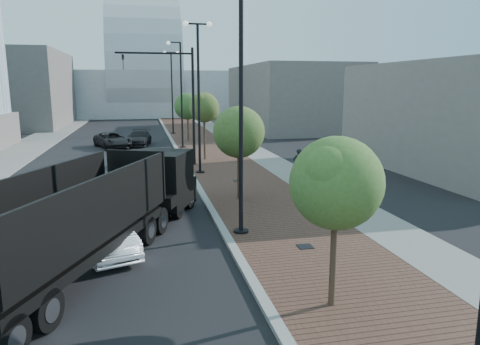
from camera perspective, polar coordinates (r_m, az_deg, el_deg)
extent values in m
cube|color=#4C2D23|center=(46.45, -4.39, 4.24)|extent=(7.00, 140.00, 0.12)
cube|color=slate|center=(46.90, -1.12, 4.34)|extent=(2.40, 140.00, 0.13)
cube|color=gray|center=(46.10, -8.72, 4.11)|extent=(0.30, 140.00, 0.14)
cube|color=slate|center=(47.12, -24.72, 3.36)|extent=(4.00, 140.00, 0.12)
cube|color=black|center=(19.73, -10.08, -0.79)|extent=(3.03, 3.08, 2.37)
cube|color=black|center=(21.26, -8.54, -2.02)|extent=(2.18, 1.29, 1.18)
cube|color=black|center=(18.51, -11.70, -3.51)|extent=(2.37, 1.58, 0.45)
cube|color=black|center=(13.85, -20.68, -9.00)|extent=(5.37, 8.54, 0.32)
cube|color=black|center=(13.74, -20.79, -7.57)|extent=(5.45, 8.58, 0.11)
cube|color=black|center=(14.12, -24.96, -3.55)|extent=(3.47, 7.71, 1.82)
cube|color=black|center=(12.92, -16.77, -4.26)|extent=(3.47, 7.71, 1.82)
cube|color=black|center=(17.38, -13.10, -0.21)|extent=(2.13, 1.01, 1.82)
cylinder|color=black|center=(19.80, -13.19, -3.98)|extent=(0.65, 1.03, 1.00)
cylinder|color=silver|center=(19.80, -13.19, -3.98)|extent=(0.50, 0.62, 0.55)
cylinder|color=black|center=(19.10, -7.95, -4.35)|extent=(0.65, 1.03, 1.00)
cylinder|color=silver|center=(19.10, -7.95, -4.35)|extent=(0.50, 0.62, 0.55)
cylinder|color=black|center=(21.21, -11.41, -2.91)|extent=(0.65, 1.03, 1.00)
cylinder|color=silver|center=(21.21, -11.41, -2.91)|extent=(0.50, 0.62, 0.55)
cylinder|color=black|center=(20.56, -6.48, -3.20)|extent=(0.65, 1.03, 1.00)
cylinder|color=silver|center=(20.56, -6.48, -3.20)|extent=(0.50, 0.62, 0.55)
cylinder|color=black|center=(10.71, -27.18, -18.30)|extent=(0.65, 1.03, 1.00)
cylinder|color=silver|center=(10.71, -27.18, -18.30)|extent=(0.50, 0.62, 0.55)
cylinder|color=black|center=(11.55, -23.37, -15.77)|extent=(0.65, 1.03, 1.00)
cylinder|color=silver|center=(11.55, -23.37, -15.77)|extent=(0.50, 0.62, 0.55)
cylinder|color=black|center=(17.06, -17.65, -6.65)|extent=(0.65, 1.03, 1.00)
cylinder|color=silver|center=(17.06, -17.65, -6.65)|extent=(0.50, 0.62, 0.55)
cylinder|color=black|center=(16.24, -11.69, -7.25)|extent=(0.65, 1.03, 1.00)
cylinder|color=silver|center=(16.24, -11.69, -7.25)|extent=(0.50, 0.62, 0.55)
cylinder|color=black|center=(18.07, -15.81, -5.56)|extent=(0.65, 1.03, 1.00)
cylinder|color=silver|center=(18.07, -15.81, -5.56)|extent=(0.50, 0.62, 0.55)
cylinder|color=black|center=(17.30, -10.14, -6.05)|extent=(0.65, 1.03, 1.00)
cylinder|color=silver|center=(17.30, -10.14, -6.05)|extent=(0.50, 0.62, 0.55)
imported|color=white|center=(15.81, -17.10, -7.32)|extent=(2.74, 4.41, 1.37)
imported|color=black|center=(42.01, -15.91, 4.01)|extent=(3.94, 5.52, 1.40)
imported|color=black|center=(43.00, -12.73, 4.31)|extent=(2.57, 5.00, 1.39)
imported|color=black|center=(27.12, 7.41, 1.12)|extent=(0.69, 0.48, 1.81)
cylinder|color=black|center=(16.96, 0.13, -7.64)|extent=(0.56, 0.56, 0.20)
cylinder|color=black|center=(16.09, 0.13, 7.79)|extent=(0.16, 0.16, 9.00)
cylinder|color=black|center=(28.43, -5.11, -0.02)|extent=(0.56, 0.56, 0.20)
cylinder|color=black|center=(27.92, -5.27, 9.12)|extent=(0.16, 0.16, 9.00)
cylinder|color=black|center=(28.13, -5.44, 18.32)|extent=(1.40, 0.10, 0.10)
sphere|color=silver|center=(28.06, -6.93, 18.31)|extent=(0.32, 0.32, 0.32)
sphere|color=silver|center=(28.23, -3.95, 18.32)|extent=(0.32, 0.32, 0.32)
cylinder|color=black|center=(40.21, -7.30, 3.19)|extent=(0.56, 0.56, 0.20)
cylinder|color=black|center=(39.85, -7.46, 9.64)|extent=(0.16, 0.16, 9.00)
cylinder|color=black|center=(39.96, -8.37, 16.08)|extent=(1.00, 0.10, 0.10)
sphere|color=silver|center=(39.92, -9.11, 15.96)|extent=(0.32, 0.32, 0.32)
cylinder|color=black|center=(52.09, -8.49, 4.93)|extent=(0.56, 0.56, 0.20)
cylinder|color=black|center=(51.81, -8.64, 9.91)|extent=(0.16, 0.16, 9.00)
cylinder|color=black|center=(51.93, -8.79, 14.88)|extent=(1.40, 0.10, 0.10)
sphere|color=silver|center=(51.89, -9.58, 14.86)|extent=(0.32, 0.32, 0.32)
sphere|color=silver|center=(51.98, -7.99, 14.89)|extent=(0.32, 0.32, 0.32)
cylinder|color=black|center=(30.92, -5.95, 8.14)|extent=(0.18, 0.18, 8.00)
cylinder|color=black|center=(30.77, -10.87, 14.70)|extent=(5.00, 0.12, 0.12)
imported|color=black|center=(30.74, -14.66, 13.43)|extent=(0.16, 0.20, 1.00)
cylinder|color=#382619|center=(11.40, 11.80, -9.84)|extent=(0.16, 0.16, 3.03)
sphere|color=#3A6221|center=(10.91, 12.16, -1.31)|extent=(2.25, 2.25, 2.25)
sphere|color=#3A6221|center=(11.39, 13.33, -1.96)|extent=(1.58, 1.58, 1.58)
sphere|color=#3A6221|center=(10.46, 11.40, -0.11)|extent=(1.35, 1.35, 1.35)
cylinder|color=#382619|center=(21.53, -0.15, 0.43)|extent=(0.16, 0.16, 3.13)
sphere|color=#39561D|center=(21.28, -0.15, 5.17)|extent=(2.46, 2.46, 2.46)
sphere|color=#39561D|center=(21.68, 0.72, 4.68)|extent=(1.72, 1.72, 1.72)
sphere|color=#39561D|center=(20.89, -0.78, 5.92)|extent=(1.48, 1.48, 1.48)
cylinder|color=#382619|center=(33.20, -4.55, 4.62)|extent=(0.16, 0.16, 3.68)
sphere|color=#3D531C|center=(33.03, -4.60, 8.25)|extent=(2.19, 2.19, 2.19)
sphere|color=#3D531C|center=(33.40, -3.98, 7.84)|extent=(1.54, 1.54, 1.54)
sphere|color=#3D531C|center=(32.68, -5.07, 8.86)|extent=(1.32, 1.32, 1.32)
cylinder|color=#382619|center=(45.08, -6.65, 6.00)|extent=(0.16, 0.16, 3.26)
sphere|color=#264E1A|center=(44.96, -6.70, 8.37)|extent=(2.63, 2.63, 2.63)
sphere|color=#264E1A|center=(45.31, -6.23, 8.11)|extent=(1.84, 1.84, 1.84)
sphere|color=#264E1A|center=(44.62, -7.06, 8.76)|extent=(1.58, 1.58, 1.58)
cube|color=#A5ABAF|center=(90.71, -11.98, 9.84)|extent=(50.00, 28.00, 8.00)
cube|color=#5F5956|center=(67.89, -27.36, 9.38)|extent=(14.00, 20.00, 10.00)
cube|color=#615B57|center=(58.82, 6.45, 9.48)|extent=(12.00, 22.00, 8.00)
cube|color=slate|center=(33.16, 26.87, 6.35)|extent=(10.00, 16.00, 7.00)
cube|color=black|center=(15.63, 8.29, -9.30)|extent=(0.50, 0.50, 0.02)
cube|color=black|center=(25.82, -0.29, -1.04)|extent=(0.50, 0.50, 0.02)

